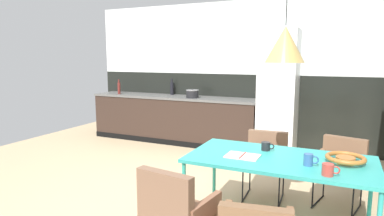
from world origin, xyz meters
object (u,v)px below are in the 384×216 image
armchair_head_of_table (175,206)px  fruit_bowl (346,159)px  cooking_pot (192,94)px  bottle_oil_tall (172,88)px  mug_wide_latte (309,160)px  refrigerator_column (278,93)px  dining_table (279,163)px  open_book (243,156)px  mug_glass_clear (328,170)px  armchair_by_stool (341,162)px  pendant_lamp_over_table_near (285,44)px  bottle_spice_small (119,88)px  armchair_near_window (266,156)px  mug_tall_blue (266,146)px

armchair_head_of_table → fruit_bowl: bearing=47.5°
cooking_pot → bottle_oil_tall: bearing=153.6°
mug_wide_latte → refrigerator_column: bearing=105.3°
cooking_pot → dining_table: bearing=-51.6°
open_book → mug_glass_clear: 0.75m
refrigerator_column → armchair_by_stool: size_ratio=2.79×
armchair_head_of_table → pendant_lamp_over_table_near: (0.61, 0.90, 1.21)m
fruit_bowl → open_book: 0.86m
cooking_pot → bottle_spice_small: size_ratio=0.79×
open_book → mug_wide_latte: (0.57, -0.01, 0.04)m
fruit_bowl → bottle_spice_small: (-4.19, 2.46, 0.24)m
armchair_head_of_table → mug_glass_clear: bearing=36.8°
dining_table → bottle_spice_small: bottle_spice_small is taller
open_book → mug_glass_clear: size_ratio=2.26×
dining_table → armchair_near_window: 0.88m
fruit_bowl → open_book: (-0.85, -0.18, -0.04)m
armchair_by_stool → fruit_bowl: (0.03, -0.84, 0.28)m
armchair_by_stool → pendant_lamp_over_table_near: (-0.51, -0.87, 1.24)m
refrigerator_column → armchair_near_window: 1.94m
mug_glass_clear → dining_table: bearing=144.0°
fruit_bowl → pendant_lamp_over_table_near: 1.10m
fruit_bowl → cooking_pot: 3.58m
cooking_pot → bottle_spice_small: 1.62m
mug_tall_blue → mug_wide_latte: bearing=-36.1°
fruit_bowl → pendant_lamp_over_table_near: size_ratio=0.33×
armchair_by_stool → bottle_spice_small: size_ratio=2.53×
bottle_oil_tall → bottle_spice_small: bottle_oil_tall is taller
armchair_near_window → mug_wide_latte: (0.55, -0.92, 0.30)m
mug_tall_blue → bottle_oil_tall: bottle_oil_tall is taller
cooking_pot → mug_glass_clear: bearing=-49.5°
bottle_oil_tall → fruit_bowl: bearing=-41.5°
refrigerator_column → bottle_oil_tall: 2.12m
armchair_head_of_table → pendant_lamp_over_table_near: 1.63m
refrigerator_column → armchair_head_of_table: bearing=-91.7°
open_book → cooking_pot: (-1.72, 2.67, 0.22)m
bottle_oil_tall → cooking_pot: bearing=-26.4°
fruit_bowl → bottle_oil_tall: 4.21m
dining_table → cooking_pot: 3.29m
armchair_near_window → open_book: 0.94m
dining_table → armchair_by_stool: (0.51, 0.91, -0.20)m
armchair_head_of_table → mug_glass_clear: (1.02, 0.56, 0.25)m
refrigerator_column → mug_wide_latte: bearing=-74.7°
refrigerator_column → open_book: refrigerator_column is taller
dining_table → mug_tall_blue: size_ratio=12.95×
refrigerator_column → cooking_pot: (-1.53, -0.09, -0.08)m
armchair_near_window → fruit_bowl: 1.14m
dining_table → mug_wide_latte: size_ratio=13.25×
armchair_near_window → cooking_pot: cooking_pot is taller
mug_wide_latte → bottle_oil_tall: size_ratio=0.38×
mug_glass_clear → cooking_pot: size_ratio=0.56×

